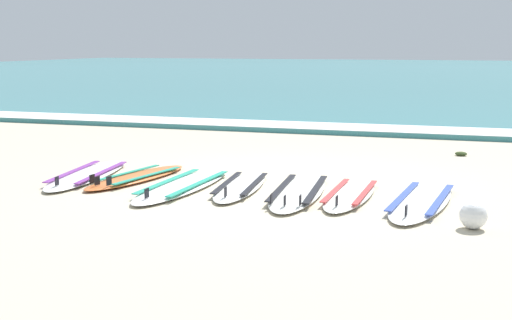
% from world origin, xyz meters
% --- Properties ---
extents(ground_plane, '(80.00, 80.00, 0.00)m').
position_xyz_m(ground_plane, '(0.00, 0.00, 0.00)').
color(ground_plane, '#C1B599').
extents(sea, '(80.00, 60.00, 0.10)m').
position_xyz_m(sea, '(0.00, 35.11, 0.05)').
color(sea, teal).
rests_on(sea, ground).
extents(wave_foam_strip, '(80.00, 1.24, 0.11)m').
position_xyz_m(wave_foam_strip, '(0.00, 5.73, 0.06)').
color(wave_foam_strip, white).
rests_on(wave_foam_strip, ground).
extents(surfboard_0, '(0.87, 2.40, 0.18)m').
position_xyz_m(surfboard_0, '(-2.69, -0.17, 0.04)').
color(surfboard_0, white).
rests_on(surfboard_0, ground).
extents(surfboard_1, '(0.88, 2.05, 0.18)m').
position_xyz_m(surfboard_1, '(-1.96, -0.15, 0.04)').
color(surfboard_1, orange).
rests_on(surfboard_1, ground).
extents(surfboard_2, '(0.72, 2.44, 0.18)m').
position_xyz_m(surfboard_2, '(-1.16, -0.44, 0.04)').
color(surfboard_2, white).
rests_on(surfboard_2, ground).
extents(surfboard_3, '(0.69, 2.03, 0.18)m').
position_xyz_m(surfboard_3, '(-0.45, -0.28, 0.04)').
color(surfboard_3, white).
rests_on(surfboard_3, ground).
extents(surfboard_4, '(0.76, 2.37, 0.18)m').
position_xyz_m(surfboard_4, '(0.32, -0.36, 0.04)').
color(surfboard_4, silver).
rests_on(surfboard_4, ground).
extents(surfboard_5, '(0.54, 1.99, 0.18)m').
position_xyz_m(surfboard_5, '(0.95, -0.34, 0.04)').
color(surfboard_5, silver).
rests_on(surfboard_5, ground).
extents(surfboard_6, '(0.82, 2.39, 0.18)m').
position_xyz_m(surfboard_6, '(1.79, -0.43, 0.04)').
color(surfboard_6, white).
rests_on(surfboard_6, ground).
extents(beach_ball, '(0.27, 0.27, 0.27)m').
position_xyz_m(beach_ball, '(2.35, -1.39, 0.14)').
color(beach_ball, white).
rests_on(beach_ball, ground).
extents(seaweed_clump_near_shoreline, '(0.19, 0.15, 0.07)m').
position_xyz_m(seaweed_clump_near_shoreline, '(2.16, 3.23, 0.03)').
color(seaweed_clump_near_shoreline, '#384723').
rests_on(seaweed_clump_near_shoreline, ground).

